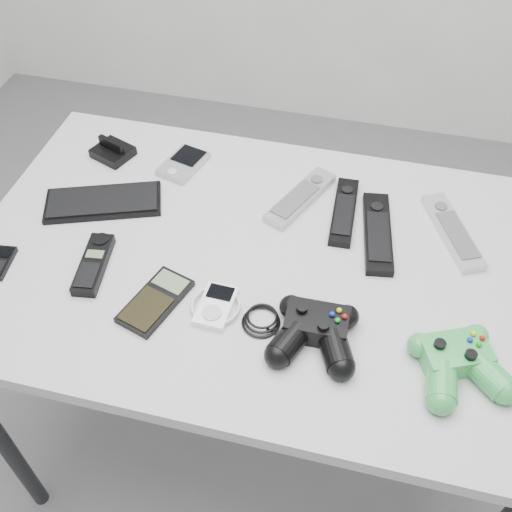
% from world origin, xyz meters
% --- Properties ---
extents(floor, '(3.50, 3.50, 0.00)m').
position_xyz_m(floor, '(0.00, 0.00, 0.00)').
color(floor, slate).
rests_on(floor, ground).
extents(desk, '(1.20, 0.77, 0.80)m').
position_xyz_m(desk, '(0.01, 0.06, 0.73)').
color(desk, '#ADAEB0').
rests_on(desk, floor).
extents(pda_keyboard, '(0.27, 0.19, 0.02)m').
position_xyz_m(pda_keyboard, '(-0.36, 0.13, 0.81)').
color(pda_keyboard, black).
rests_on(pda_keyboard, desk).
extents(dock_bracket, '(0.11, 0.10, 0.05)m').
position_xyz_m(dock_bracket, '(-0.41, 0.29, 0.83)').
color(dock_bracket, black).
rests_on(dock_bracket, desk).
extents(pda, '(0.11, 0.14, 0.02)m').
position_xyz_m(pda, '(-0.23, 0.30, 0.81)').
color(pda, '#ABAAB1').
rests_on(pda, desk).
extents(remote_silver_a, '(0.13, 0.21, 0.02)m').
position_xyz_m(remote_silver_a, '(0.06, 0.24, 0.81)').
color(remote_silver_a, '#ABAAB1').
rests_on(remote_silver_a, desk).
extents(remote_black_a, '(0.06, 0.21, 0.02)m').
position_xyz_m(remote_black_a, '(0.16, 0.22, 0.81)').
color(remote_black_a, black).
rests_on(remote_black_a, desk).
extents(remote_black_b, '(0.09, 0.24, 0.02)m').
position_xyz_m(remote_black_b, '(0.24, 0.17, 0.81)').
color(remote_black_b, black).
rests_on(remote_black_b, desk).
extents(remote_silver_b, '(0.14, 0.22, 0.02)m').
position_xyz_m(remote_silver_b, '(0.39, 0.22, 0.81)').
color(remote_silver_b, '#BBBAC1').
rests_on(remote_silver_b, desk).
extents(mobile_phone, '(0.05, 0.09, 0.01)m').
position_xyz_m(mobile_phone, '(-0.49, -0.09, 0.81)').
color(mobile_phone, black).
rests_on(mobile_phone, desk).
extents(cordless_handset, '(0.07, 0.16, 0.02)m').
position_xyz_m(cordless_handset, '(-0.30, -0.05, 0.81)').
color(cordless_handset, black).
rests_on(cordless_handset, desk).
extents(calculator, '(0.12, 0.17, 0.02)m').
position_xyz_m(calculator, '(-0.15, -0.11, 0.81)').
color(calculator, black).
rests_on(calculator, desk).
extents(mp3_player, '(0.10, 0.11, 0.02)m').
position_xyz_m(mp3_player, '(-0.04, -0.09, 0.81)').
color(mp3_player, white).
rests_on(mp3_player, desk).
extents(controller_black, '(0.27, 0.17, 0.05)m').
position_xyz_m(controller_black, '(0.16, -0.12, 0.83)').
color(controller_black, black).
rests_on(controller_black, desk).
extents(controller_green, '(0.21, 0.22, 0.05)m').
position_xyz_m(controller_green, '(0.41, -0.12, 0.83)').
color(controller_green, '#258839').
rests_on(controller_green, desk).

